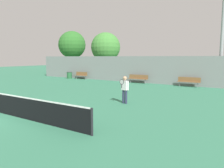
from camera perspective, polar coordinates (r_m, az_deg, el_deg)
name	(u,v)px	position (r m, az deg, el deg)	size (l,w,h in m)	color
ground_plane	(8,115)	(11.54, -25.56, -7.23)	(100.00, 100.00, 0.00)	#337556
tennis_net	(7,104)	(11.44, -25.69, -4.80)	(10.26, 0.09, 0.98)	black
tennis_player	(125,88)	(12.74, 3.33, -1.06)	(0.55, 0.44, 1.61)	#282D47
bench_courtside_near	(81,75)	(27.33, -8.05, 2.45)	(1.77, 0.40, 0.88)	brown
bench_courtside_far	(138,78)	(22.93, 6.83, 1.61)	(2.16, 0.40, 0.88)	brown
bench_adjacent_court	(189,81)	(21.15, 19.44, 0.80)	(2.02, 0.40, 0.88)	brown
light_pole_far_right	(223,28)	(21.90, 26.94, 12.81)	(0.90, 0.60, 9.14)	#939399
trash_bin	(69,75)	(28.40, -11.07, 2.28)	(0.67, 0.67, 0.83)	#235B33
back_fence	(145,70)	(23.13, 8.60, 3.73)	(30.81, 0.06, 2.81)	gray
tree_green_tall	(106,47)	(32.19, -1.68, 9.58)	(4.25, 4.25, 6.27)	brown
tree_dark_dense	(72,45)	(36.77, -10.40, 10.02)	(4.42, 4.42, 6.92)	brown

